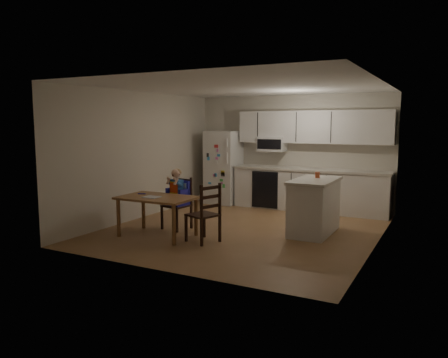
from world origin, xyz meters
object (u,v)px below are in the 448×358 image
kitchen_island (314,206)px  chair_booster (178,192)px  refrigerator (224,167)px  red_cup (317,175)px  dining_table (157,202)px  chair_side (207,210)px

kitchen_island → chair_booster: size_ratio=1.17×
refrigerator → chair_booster: (0.47, -2.64, -0.19)m
kitchen_island → red_cup: size_ratio=12.45×
kitchen_island → red_cup: 0.56m
refrigerator → dining_table: bearing=-81.9°
dining_table → refrigerator: bearing=98.1°
red_cup → dining_table: size_ratio=0.08×
kitchen_island → chair_side: size_ratio=1.33×
kitchen_island → chair_side: (-1.32, -1.40, 0.06)m
kitchen_island → dining_table: (-2.26, -1.42, 0.11)m
kitchen_island → red_cup: (-0.02, 0.21, 0.51)m
red_cup → dining_table: red_cup is taller
refrigerator → kitchen_island: refrigerator is taller
dining_table → chair_side: (0.94, 0.02, -0.04)m
dining_table → chair_side: 0.94m
chair_side → chair_booster: bearing=-103.6°
kitchen_island → chair_booster: chair_booster is taller
chair_booster → kitchen_island: bearing=29.8°
chair_side → refrigerator: bearing=-137.6°
red_cup → refrigerator: bearing=149.0°
red_cup → chair_booster: 2.48m
chair_booster → chair_side: chair_booster is taller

